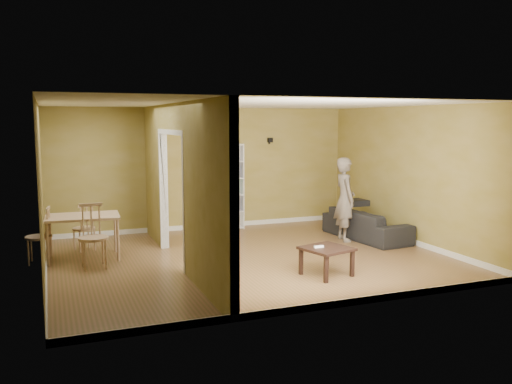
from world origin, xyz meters
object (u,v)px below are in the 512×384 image
Objects in this scene: bookshelf at (224,186)px; chair_near at (93,236)px; dining_table at (83,220)px; person at (345,192)px; chair_far at (84,227)px; chair_left at (39,235)px; coffee_table at (327,252)px; sofa at (366,220)px.

bookshelf is 1.80× the size of chair_near.
dining_table is at bearing -151.45° from bookshelf.
person reaches higher than chair_far.
chair_far reaches higher than dining_table.
dining_table is 0.73m from chair_left.
chair_far is (0.05, 0.59, -0.23)m from dining_table.
chair_far is at bearing 138.03° from coffee_table.
person is at bearing 94.49° from chair_left.
coffee_table is 4.67m from chair_left.
chair_left is (-0.70, -0.05, -0.20)m from dining_table.
chair_left is at bearing 95.28° from person.
chair_far is (-3.30, 2.97, 0.07)m from coffee_table.
coffee_table is at bearing 119.49° from chair_far.
chair_left is (-3.73, -1.70, -0.45)m from bookshelf.
sofa is 2.30× the size of chair_far.
person is 5.58m from chair_left.
chair_near is 1.26m from chair_far.
dining_table is 1.17× the size of chair_near.
bookshelf is at bearing 43.30° from sofa.
person is 2.69m from bookshelf.
chair_near is (-3.24, 1.72, 0.14)m from coffee_table.
bookshelf is (-1.82, 1.99, -0.04)m from person.
bookshelf is 4.12m from chair_left.
bookshelf is 1.98× the size of chair_left.
person is at bearing -47.54° from bookshelf.
sofa is 1.08× the size of bookshelf.
chair_near reaches higher than chair_left.
chair_left is at bearing -175.96° from dining_table.
chair_far is (-2.98, -1.05, -0.49)m from bookshelf.
chair_left reaches higher than coffee_table.
sofa is at bearing 151.27° from chair_far.
coffee_table is (-1.99, -2.02, -0.01)m from sofa.
chair_near reaches higher than sofa.
chair_left is 0.99m from chair_far.
bookshelf is 3.46m from dining_table.
chair_far is (0.75, 0.64, -0.03)m from chair_left.
dining_table is at bearing 94.26° from person.
chair_near reaches higher than coffee_table.
coffee_table is (0.32, -4.03, -0.55)m from bookshelf.
sofa is 3.05× the size of coffee_table.
sofa is 2.14× the size of chair_left.
person is (-0.49, 0.02, 0.58)m from sofa.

